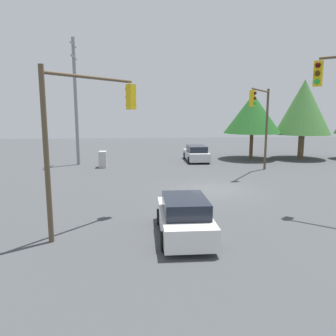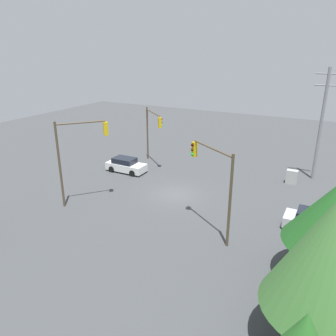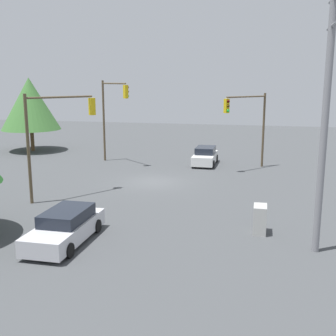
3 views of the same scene
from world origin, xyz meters
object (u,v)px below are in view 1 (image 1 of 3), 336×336
at_px(sedan_silver, 196,154).
at_px(traffic_signal_main, 261,114).
at_px(sedan_white, 184,217).
at_px(traffic_signal_aux, 86,121).
at_px(electrical_cabinet, 103,159).

relative_size(sedan_silver, traffic_signal_main, 0.76).
bearing_deg(traffic_signal_main, sedan_white, 4.08).
height_order(sedan_white, traffic_signal_aux, traffic_signal_aux).
height_order(sedan_white, traffic_signal_main, traffic_signal_main).
bearing_deg(traffic_signal_aux, sedan_white, -67.03).
bearing_deg(traffic_signal_aux, sedan_silver, 19.02).
height_order(sedan_silver, traffic_signal_main, traffic_signal_main).
xyz_separation_m(traffic_signal_main, electrical_cabinet, (3.51, 11.88, -3.65)).
height_order(traffic_signal_main, electrical_cabinet, traffic_signal_main).
bearing_deg(electrical_cabinet, traffic_signal_aux, -175.42).
bearing_deg(traffic_signal_main, sedan_silver, -116.00).
bearing_deg(sedan_silver, traffic_signal_main, -60.76).
bearing_deg(sedan_silver, traffic_signal_aux, -112.07).
bearing_deg(sedan_white, traffic_signal_main, 59.32).
xyz_separation_m(sedan_silver, traffic_signal_main, (-6.50, -3.64, 3.63)).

